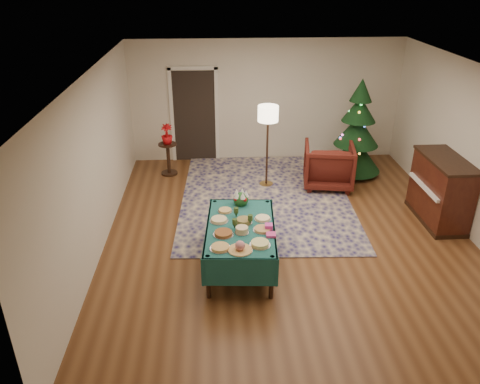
{
  "coord_description": "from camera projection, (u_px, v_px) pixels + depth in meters",
  "views": [
    {
      "loc": [
        -1.2,
        -6.7,
        4.09
      ],
      "look_at": [
        -0.8,
        -0.07,
        0.85
      ],
      "focal_mm": 35.0,
      "sensor_mm": 36.0,
      "label": 1
    }
  ],
  "objects": [
    {
      "name": "platter_5",
      "position": [
        262.0,
        229.0,
        6.66
      ],
      "size": [
        0.28,
        0.28,
        0.04
      ],
      "color": "silver",
      "rests_on": "buffet_table"
    },
    {
      "name": "platter_1",
      "position": [
        240.0,
        247.0,
        6.17
      ],
      "size": [
        0.33,
        0.33,
        0.15
      ],
      "color": "silver",
      "rests_on": "buffet_table"
    },
    {
      "name": "piano",
      "position": [
        440.0,
        191.0,
        8.07
      ],
      "size": [
        0.64,
        1.35,
        1.17
      ],
      "color": "black",
      "rests_on": "ground"
    },
    {
      "name": "goblet_2",
      "position": [
        235.0,
        224.0,
        6.67
      ],
      "size": [
        0.07,
        0.07,
        0.16
      ],
      "color": "#2D471E",
      "rests_on": "buffet_table"
    },
    {
      "name": "platter_0",
      "position": [
        220.0,
        247.0,
        6.23
      ],
      "size": [
        0.28,
        0.28,
        0.04
      ],
      "color": "silver",
      "rests_on": "buffet_table"
    },
    {
      "name": "goblet_1",
      "position": [
        250.0,
        220.0,
        6.78
      ],
      "size": [
        0.07,
        0.07,
        0.16
      ],
      "color": "#2D471E",
      "rests_on": "buffet_table"
    },
    {
      "name": "doorway",
      "position": [
        194.0,
        114.0,
        10.42
      ],
      "size": [
        1.08,
        0.04,
        2.16
      ],
      "color": "black",
      "rests_on": "ground"
    },
    {
      "name": "rug",
      "position": [
        265.0,
        197.0,
        9.1
      ],
      "size": [
        3.39,
        4.34,
        0.02
      ],
      "primitive_type": "cube",
      "rotation": [
        0.0,
        0.0,
        -0.05
      ],
      "color": "#17144D",
      "rests_on": "ground"
    },
    {
      "name": "platter_9",
      "position": [
        225.0,
        211.0,
        7.17
      ],
      "size": [
        0.22,
        0.22,
        0.04
      ],
      "color": "silver",
      "rests_on": "buffet_table"
    },
    {
      "name": "platter_7",
      "position": [
        244.0,
        221.0,
        6.85
      ],
      "size": [
        0.25,
        0.25,
        0.06
      ],
      "color": "silver",
      "rests_on": "buffet_table"
    },
    {
      "name": "platter_8",
      "position": [
        263.0,
        218.0,
        6.95
      ],
      "size": [
        0.25,
        0.25,
        0.04
      ],
      "color": "silver",
      "rests_on": "buffet_table"
    },
    {
      "name": "centerpiece",
      "position": [
        241.0,
        198.0,
        7.33
      ],
      "size": [
        0.24,
        0.24,
        0.28
      ],
      "color": "#1E4C1E",
      "rests_on": "buffet_table"
    },
    {
      "name": "napkin_stack",
      "position": [
        271.0,
        235.0,
        6.52
      ],
      "size": [
        0.14,
        0.14,
        0.04
      ],
      "primitive_type": "cube",
      "rotation": [
        0.0,
        0.0,
        -0.07
      ],
      "color": "#D73B8A",
      "rests_on": "buffet_table"
    },
    {
      "name": "side_table",
      "position": [
        169.0,
        159.0,
        10.0
      ],
      "size": [
        0.39,
        0.39,
        0.69
      ],
      "color": "black",
      "rests_on": "ground"
    },
    {
      "name": "goblet_0",
      "position": [
        236.0,
        212.0,
        6.98
      ],
      "size": [
        0.07,
        0.07,
        0.16
      ],
      "color": "#2D471E",
      "rests_on": "buffet_table"
    },
    {
      "name": "christmas_tree",
      "position": [
        357.0,
        133.0,
        9.75
      ],
      "size": [
        1.18,
        1.18,
        2.06
      ],
      "color": "black",
      "rests_on": "ground"
    },
    {
      "name": "room_shell",
      "position": [
        291.0,
        160.0,
        7.27
      ],
      "size": [
        7.0,
        7.0,
        7.0
      ],
      "color": "#593319",
      "rests_on": "ground"
    },
    {
      "name": "platter_2",
      "position": [
        260.0,
        244.0,
        6.3
      ],
      "size": [
        0.29,
        0.29,
        0.06
      ],
      "color": "silver",
      "rests_on": "buffet_table"
    },
    {
      "name": "gift_box",
      "position": [
        269.0,
        227.0,
        6.66
      ],
      "size": [
        0.12,
        0.12,
        0.09
      ],
      "primitive_type": "cube",
      "rotation": [
        0.0,
        0.0,
        -0.07
      ],
      "color": "#CF39A2",
      "rests_on": "buffet_table"
    },
    {
      "name": "buffet_table",
      "position": [
        241.0,
        234.0,
        6.84
      ],
      "size": [
        1.14,
        1.8,
        0.67
      ],
      "color": "black",
      "rests_on": "ground"
    },
    {
      "name": "potted_plant",
      "position": [
        167.0,
        138.0,
        9.79
      ],
      "size": [
        0.24,
        0.42,
        0.24
      ],
      "primitive_type": "imported",
      "color": "red",
      "rests_on": "side_table"
    },
    {
      "name": "platter_3",
      "position": [
        223.0,
        233.0,
        6.55
      ],
      "size": [
        0.29,
        0.29,
        0.05
      ],
      "color": "silver",
      "rests_on": "buffet_table"
    },
    {
      "name": "platter_6",
      "position": [
        219.0,
        220.0,
        6.9
      ],
      "size": [
        0.27,
        0.27,
        0.05
      ],
      "color": "silver",
      "rests_on": "buffet_table"
    },
    {
      "name": "armchair",
      "position": [
        329.0,
        163.0,
        9.39
      ],
      "size": [
        1.09,
        1.04,
        0.99
      ],
      "primitive_type": "imported",
      "rotation": [
        0.0,
        0.0,
        2.97
      ],
      "color": "#4E1710",
      "rests_on": "ground"
    },
    {
      "name": "floor_lamp",
      "position": [
        268.0,
        119.0,
        9.03
      ],
      "size": [
        0.4,
        0.4,
        1.66
      ],
      "color": "#A57F3F",
      "rests_on": "ground"
    },
    {
      "name": "platter_4",
      "position": [
        242.0,
        230.0,
        6.59
      ],
      "size": [
        0.21,
        0.21,
        0.09
      ],
      "color": "silver",
      "rests_on": "buffet_table"
    }
  ]
}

